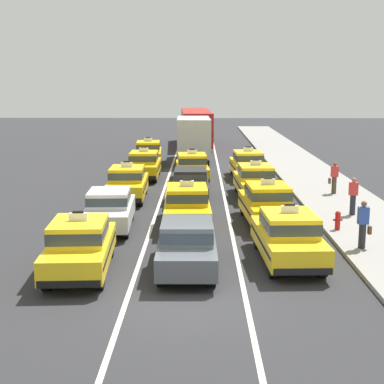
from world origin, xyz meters
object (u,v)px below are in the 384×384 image
at_px(sedan_center_third, 191,184).
at_px(pedestrian_mid_block, 363,225).
at_px(taxi_right_fourth, 248,164).
at_px(taxi_left_fifth, 148,152).
at_px(taxi_center_second, 187,205).
at_px(taxi_right_third, 255,180).
at_px(taxi_left_third, 127,182).
at_px(fire_hydrant, 338,219).
at_px(sedan_left_second, 109,208).
at_px(pedestrian_trailing, 334,178).
at_px(pedestrian_by_storefront, 353,196).
at_px(taxi_left_fourth, 144,164).
at_px(taxi_left_nearest, 80,245).
at_px(box_truck_center_fifth, 193,138).
at_px(sedan_center_nearest, 187,244).
at_px(taxi_right_nearest, 288,236).
at_px(bus_center_sixth, 196,126).
at_px(taxi_center_fourth, 192,167).
at_px(taxi_right_second, 267,203).

distance_m(sedan_center_third, pedestrian_mid_block, 10.54).
bearing_deg(taxi_right_fourth, taxi_left_fifth, 138.46).
relative_size(taxi_center_second, taxi_right_third, 1.00).
distance_m(taxi_left_third, fire_hydrant, 10.91).
distance_m(sedan_left_second, pedestrian_trailing, 12.45).
bearing_deg(pedestrian_by_storefront, taxi_left_fourth, 134.64).
xyz_separation_m(taxi_left_nearest, box_truck_center_fifth, (3.15, 24.85, 0.90)).
distance_m(sedan_center_nearest, pedestrian_trailing, 13.87).
distance_m(taxi_left_fourth, taxi_left_fifth, 6.07).
xyz_separation_m(sedan_center_nearest, taxi_right_third, (3.19, 11.52, 0.03)).
bearing_deg(taxi_right_nearest, bus_center_sixth, 95.36).
bearing_deg(taxi_left_fourth, taxi_right_third, -42.15).
bearing_deg(pedestrian_by_storefront, box_truck_center_fifth, 111.90).
xyz_separation_m(pedestrian_by_storefront, fire_hydrant, (-1.23, -2.53, -0.42)).
xyz_separation_m(pedestrian_mid_block, fire_hydrant, (-0.25, 2.50, -0.43)).
relative_size(sedan_left_second, sedan_center_third, 1.02).
height_order(sedan_center_nearest, box_truck_center_fifth, box_truck_center_fifth).
height_order(taxi_left_nearest, box_truck_center_fifth, box_truck_center_fifth).
bearing_deg(taxi_center_fourth, taxi_left_third, -120.74).
relative_size(taxi_left_nearest, taxi_right_third, 1.01).
bearing_deg(box_truck_center_fifth, taxi_left_fifth, -155.83).
relative_size(sedan_left_second, taxi_right_fourth, 0.94).
bearing_deg(taxi_center_second, box_truck_center_fifth, 89.93).
height_order(taxi_right_fourth, pedestrian_trailing, taxi_right_fourth).
height_order(bus_center_sixth, fire_hydrant, bus_center_sixth).
height_order(taxi_center_second, fire_hydrant, taxi_center_second).
relative_size(taxi_right_second, taxi_right_fourth, 1.00).
bearing_deg(taxi_center_fourth, taxi_left_nearest, -101.06).
height_order(taxi_right_nearest, taxi_right_second, same).
bearing_deg(taxi_left_third, taxi_right_nearest, -56.90).
xyz_separation_m(taxi_left_nearest, taxi_center_second, (3.13, 5.80, 0.00)).
bearing_deg(fire_hydrant, taxi_center_fourth, 116.68).
distance_m(sedan_center_third, taxi_right_nearest, 10.32).
bearing_deg(taxi_right_second, taxi_left_nearest, -135.79).
relative_size(taxi_right_nearest, taxi_right_fourth, 1.00).
relative_size(taxi_center_fourth, taxi_right_second, 1.00).
xyz_separation_m(bus_center_sixth, taxi_right_nearest, (3.26, -34.79, -0.94)).
xyz_separation_m(sedan_center_third, bus_center_sixth, (0.06, 25.01, 0.97)).
bearing_deg(taxi_center_second, taxi_left_third, 120.50).
bearing_deg(taxi_right_nearest, taxi_right_fourth, 89.84).
bearing_deg(taxi_center_fourth, pedestrian_by_storefront, -52.01).
bearing_deg(sedan_center_nearest, taxi_left_nearest, -175.65).
relative_size(taxi_left_nearest, taxi_left_fifth, 1.00).
xyz_separation_m(sedan_left_second, taxi_right_third, (6.38, 6.50, 0.03)).
xyz_separation_m(sedan_center_third, taxi_right_fourth, (3.36, 6.70, 0.03)).
xyz_separation_m(sedan_center_nearest, taxi_center_second, (-0.13, 5.56, 0.03)).
bearing_deg(taxi_right_nearest, pedestrian_mid_block, 22.62).
height_order(taxi_center_fourth, taxi_right_second, same).
relative_size(taxi_center_fourth, taxi_right_fourth, 1.00).
bearing_deg(taxi_right_fourth, fire_hydrant, -79.31).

